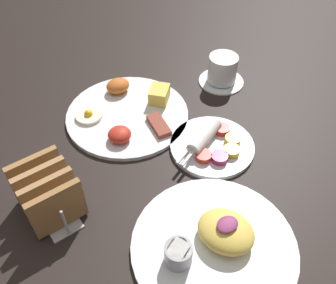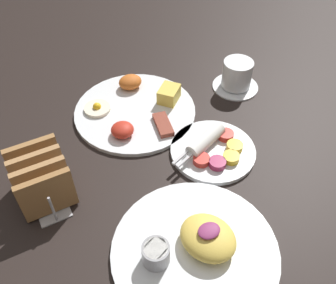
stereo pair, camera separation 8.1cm
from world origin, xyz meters
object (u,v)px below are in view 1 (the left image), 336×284
(plate_foreground, at_px, (214,243))
(coffee_cup, at_px, (222,71))
(plate_condiments, at_px, (212,144))
(toast_rack, at_px, (48,193))
(plate_breakfast, at_px, (128,112))

(plate_foreground, bearing_deg, coffee_cup, 46.91)
(plate_condiments, bearing_deg, toast_rack, 170.80)
(plate_breakfast, xyz_separation_m, plate_condiments, (0.09, -0.20, 0.00))
(plate_foreground, xyz_separation_m, toast_rack, (-0.20, 0.25, 0.03))
(toast_rack, height_order, coffee_cup, toast_rack)
(plate_breakfast, bearing_deg, toast_rack, -150.83)
(coffee_cup, bearing_deg, plate_condiments, -136.42)
(plate_condiments, xyz_separation_m, coffee_cup, (0.18, 0.17, 0.02))
(plate_condiments, xyz_separation_m, plate_foreground, (-0.16, -0.19, 0.00))
(plate_condiments, relative_size, coffee_cup, 1.67)
(plate_condiments, bearing_deg, plate_foreground, -129.72)
(plate_breakfast, height_order, plate_condiments, plate_breakfast)
(plate_breakfast, distance_m, plate_foreground, 0.40)
(plate_condiments, relative_size, plate_foreground, 0.68)
(toast_rack, bearing_deg, coffee_cup, 12.03)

